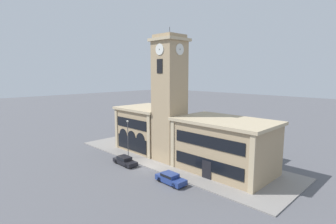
% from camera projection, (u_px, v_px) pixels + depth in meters
% --- Properties ---
extents(ground_plane, '(300.00, 300.00, 0.00)m').
position_uv_depth(ground_plane, '(147.00, 168.00, 41.21)').
color(ground_plane, '#56565B').
extents(sidewalk_kerb, '(40.87, 13.61, 0.15)m').
position_uv_depth(sidewalk_kerb, '(176.00, 157.00, 45.96)').
color(sidewalk_kerb, gray).
rests_on(sidewalk_kerb, ground_plane).
extents(clock_tower, '(5.05, 5.05, 22.03)m').
position_uv_depth(clock_tower, '(170.00, 99.00, 43.28)').
color(clock_tower, tan).
rests_on(clock_tower, ground_plane).
extents(town_hall_left_wing, '(11.06, 9.34, 8.29)m').
position_uv_depth(town_hall_left_wing, '(149.00, 128.00, 51.03)').
color(town_hall_left_wing, tan).
rests_on(town_hall_left_wing, ground_plane).
extents(town_hall_right_wing, '(14.66, 9.34, 7.99)m').
position_uv_depth(town_hall_right_wing, '(224.00, 146.00, 39.10)').
color(town_hall_right_wing, tan).
rests_on(town_hall_right_wing, ground_plane).
extents(parked_car_near, '(4.73, 1.87, 1.34)m').
position_uv_depth(parked_car_near, '(125.00, 160.00, 42.52)').
color(parked_car_near, black).
rests_on(parked_car_near, ground_plane).
extents(parked_car_mid, '(4.54, 1.93, 1.38)m').
position_uv_depth(parked_car_mid, '(171.00, 178.00, 35.25)').
color(parked_car_mid, navy).
rests_on(parked_car_mid, ground_plane).
extents(street_lamp, '(0.36, 0.36, 6.64)m').
position_uv_depth(street_lamp, '(128.00, 134.00, 45.00)').
color(street_lamp, '#4C4C51').
rests_on(street_lamp, sidewalk_kerb).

